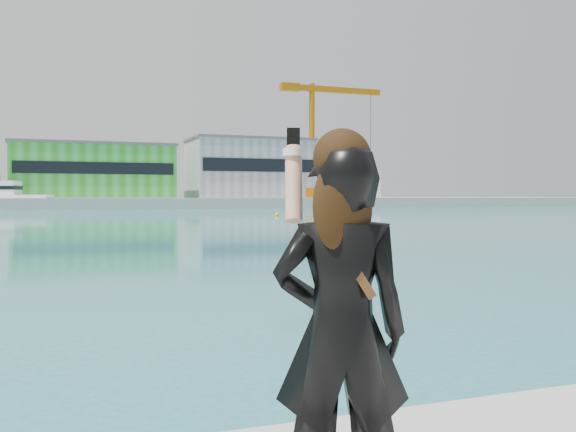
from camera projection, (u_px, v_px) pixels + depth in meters
name	position (u px, v px, depth m)	size (l,w,h in m)	color
far_quay	(50.00, 203.00, 124.61)	(320.00, 40.00, 2.00)	#9E9E99
warehouse_green	(93.00, 171.00, 125.38)	(30.60, 16.36, 10.50)	green
warehouse_grey_right	(249.00, 168.00, 136.73)	(25.50, 15.35, 12.50)	gray
ancillary_shed	(346.00, 184.00, 142.80)	(12.00, 10.00, 6.00)	silver
dock_crane	(317.00, 136.00, 135.63)	(23.00, 4.00, 24.00)	#C5650B
flagpole_right	(171.00, 174.00, 123.89)	(1.28, 0.16, 8.00)	silver
buoy_near	(277.00, 216.00, 75.11)	(0.50, 0.50, 0.50)	yellow
woman	(341.00, 321.00, 3.00)	(0.75, 0.62, 1.86)	black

